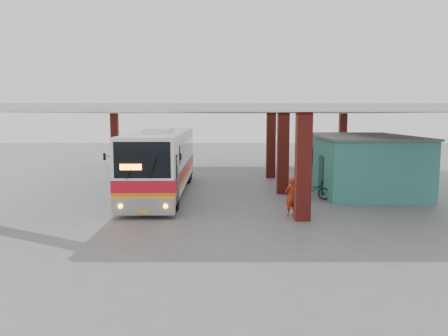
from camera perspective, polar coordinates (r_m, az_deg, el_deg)
ground at (r=20.78m, az=0.47°, el=-4.81°), size 90.00×90.00×0.00m
brick_columns at (r=25.47m, az=3.59°, el=2.31°), size 20.10×21.60×4.35m
canopy_roof at (r=26.85m, az=1.43°, el=7.53°), size 21.00×23.00×0.30m
shop_building at (r=25.66m, az=17.36°, el=0.66°), size 5.20×8.20×3.11m
coach_bus at (r=23.68m, az=-8.07°, el=0.92°), size 2.69×12.29×3.57m
motorcycle at (r=22.54m, az=11.44°, el=-2.79°), size 1.91×1.29×0.95m
pedestrian at (r=18.65m, az=8.73°, el=-3.73°), size 0.70×0.63×1.62m
red_chair at (r=29.23m, az=10.34°, el=-0.79°), size 0.47×0.47×0.75m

